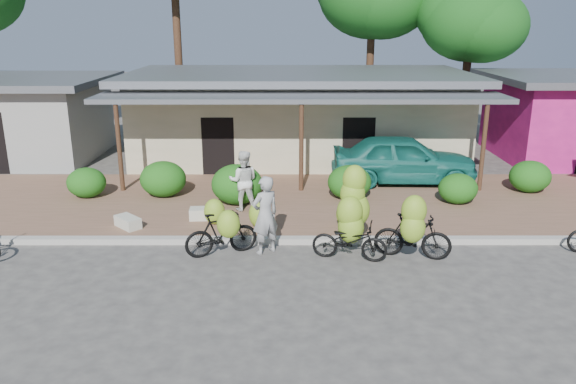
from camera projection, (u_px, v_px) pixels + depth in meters
name	position (u px, v px, depth m)	size (l,w,h in m)	color
ground	(308.00, 279.00, 11.83)	(100.00, 100.00, 0.00)	#413F3D
sidewalk	(302.00, 203.00, 16.59)	(60.00, 6.00, 0.12)	#845B47
curb	(305.00, 240.00, 13.72)	(60.00, 0.25, 0.15)	#A8A399
shop_main	(298.00, 115.00, 21.78)	(13.00, 8.50, 3.35)	beige
shop_pink	(567.00, 116.00, 21.86)	(6.00, 6.00, 3.25)	#DC2185
shop_grey	(17.00, 117.00, 21.86)	(7.00, 6.00, 3.15)	gray
tree_near_right	(466.00, 19.00, 24.26)	(4.48, 4.30, 6.96)	#4A321D
hedge_0	(86.00, 183.00, 16.82)	(1.16, 1.04, 0.90)	#195814
hedge_1	(163.00, 179.00, 16.88)	(1.38, 1.24, 1.08)	#195814
hedge_2	(237.00, 184.00, 16.18)	(1.49, 1.34, 1.16)	#195814
hedge_3	(349.00, 182.00, 16.67)	(1.30, 1.17, 1.01)	#195814
hedge_4	(458.00, 189.00, 16.25)	(1.13, 1.02, 0.88)	#195814
hedge_5	(530.00, 176.00, 17.33)	(1.26, 1.13, 0.98)	#195814
bike_left	(222.00, 232.00, 12.83)	(1.78, 1.36, 1.30)	black
bike_center	(351.00, 222.00, 12.83)	(1.80, 1.30, 2.09)	black
bike_right	(413.00, 232.00, 12.55)	(1.82, 1.32, 1.69)	black
loose_banana_a	(214.00, 211.00, 14.60)	(0.55, 0.47, 0.69)	#8ABA2E
loose_banana_b	(260.00, 214.00, 14.34)	(0.58, 0.49, 0.73)	#8ABA2E
loose_banana_c	(347.00, 214.00, 14.38)	(0.57, 0.48, 0.71)	#8ABA2E
sack_near	(206.00, 213.00, 15.04)	(0.85, 0.40, 0.30)	beige
sack_far	(128.00, 222.00, 14.43)	(0.75, 0.38, 0.28)	beige
vendor	(265.00, 215.00, 12.92)	(0.68, 0.45, 1.87)	#989898
bystander	(243.00, 181.00, 15.56)	(0.82, 0.64, 1.70)	white
teal_van	(404.00, 159.00, 18.26)	(1.87, 4.65, 1.58)	#16665B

